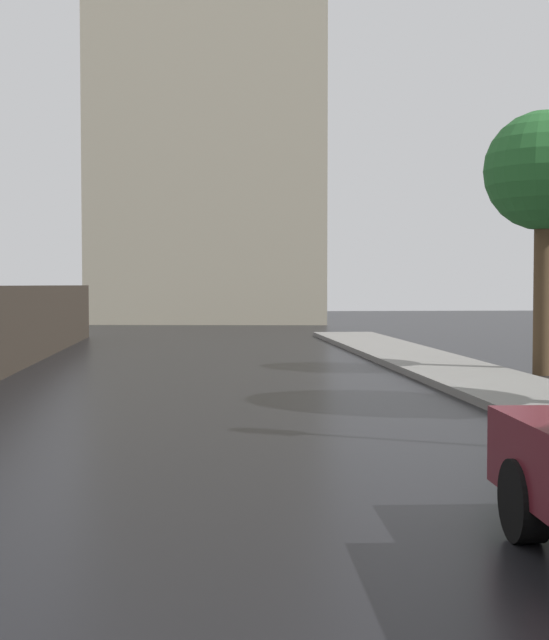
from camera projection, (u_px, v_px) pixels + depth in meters
name	position (u px, v px, depth m)	size (l,w,h in m)	color
street_tree_near	(544.00, 174.00, 18.01)	(2.48, 2.48, 5.50)	#4C3823
distant_tower	(211.00, 65.00, 43.57)	(12.27, 8.07, 31.73)	#B2A88E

